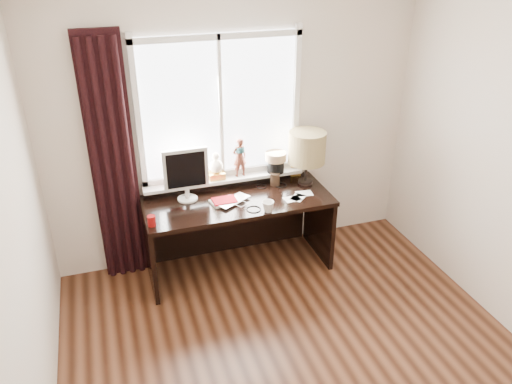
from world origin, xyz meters
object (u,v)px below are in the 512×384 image
object	(u,v)px
red_cup	(152,221)
table_lamp	(307,148)
laptop	(233,201)
monitor	(186,172)
desk	(235,217)
mug	(268,206)

from	to	relation	value
red_cup	table_lamp	world-z (taller)	table_lamp
laptop	red_cup	size ratio (longest dim) A/B	3.66
monitor	table_lamp	distance (m)	1.15
desk	laptop	bearing A→B (deg)	-111.37
mug	desk	distance (m)	0.53
laptop	table_lamp	bearing A→B (deg)	-19.31
mug	red_cup	xyz separation A→B (m)	(-0.98, 0.08, -0.01)
laptop	red_cup	bearing A→B (deg)	162.20
laptop	desk	bearing A→B (deg)	37.43
mug	red_cup	distance (m)	0.99
monitor	red_cup	bearing A→B (deg)	-135.70
red_cup	laptop	bearing A→B (deg)	13.41
laptop	mug	size ratio (longest dim) A/B	3.07
monitor	table_lamp	world-z (taller)	table_lamp
laptop	mug	xyz separation A→B (m)	(0.24, -0.25, 0.04)
red_cup	desk	bearing A→B (deg)	21.88
mug	monitor	world-z (taller)	monitor
mug	red_cup	bearing A→B (deg)	175.61
monitor	table_lamp	size ratio (longest dim) A/B	0.94
laptop	monitor	distance (m)	0.49
laptop	desk	world-z (taller)	laptop
laptop	mug	bearing A→B (deg)	-77.56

